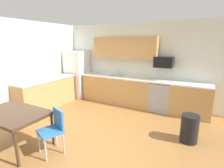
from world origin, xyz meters
name	(u,v)px	position (x,y,z in m)	size (l,w,h in m)	color
ground_plane	(91,136)	(0.00, 0.00, 0.00)	(12.00, 12.00, 0.00)	#9E6B38
wall_back	(135,64)	(0.00, 2.65, 1.35)	(5.80, 0.10, 2.70)	silver
wall_left	(12,69)	(-2.65, 0.00, 1.35)	(0.10, 5.80, 2.70)	silver
cabinet_run_back	(117,90)	(-0.52, 2.30, 0.45)	(2.45, 0.60, 0.90)	tan
cabinet_run_back_right	(190,101)	(1.85, 2.30, 0.45)	(1.10, 0.60, 0.90)	tan
cabinet_run_left	(47,94)	(-2.30, 0.80, 0.45)	(0.60, 2.00, 0.90)	tan
countertop_back	(131,78)	(0.00, 2.30, 0.92)	(4.80, 0.64, 0.04)	silver
countertop_left	(45,80)	(-2.30, 0.80, 0.92)	(0.64, 2.00, 0.04)	silver
upper_cabinets_back	(125,48)	(-0.30, 2.43, 1.90)	(2.20, 0.34, 0.70)	tan
refrigerator	(77,74)	(-2.18, 2.22, 0.87)	(0.76, 0.70, 1.75)	white
oven_range	(161,96)	(1.00, 2.30, 0.46)	(0.60, 0.60, 0.91)	#999BA0
microwave	(164,62)	(1.00, 2.40, 1.49)	(0.54, 0.36, 0.32)	black
sink_basin	(116,78)	(-0.56, 2.30, 0.88)	(0.48, 0.40, 0.14)	#A5A8AD
sink_faucet	(118,72)	(-0.56, 2.48, 1.04)	(0.02, 0.02, 0.24)	#B2B5BA
dining_table	(13,115)	(-1.15, -1.02, 0.67)	(1.40, 0.90, 0.73)	#422D1E
chair_near_table	(54,128)	(-0.28, -0.80, 0.50)	(0.51, 0.51, 0.85)	#2D72B7
trash_bin	(189,129)	(1.96, 0.81, 0.30)	(0.36, 0.36, 0.60)	black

